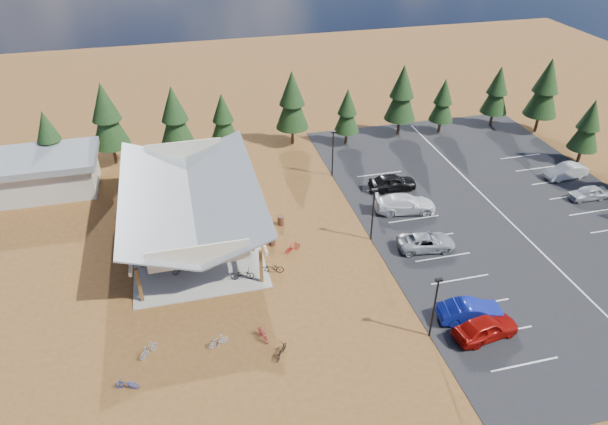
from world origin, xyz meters
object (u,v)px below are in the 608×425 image
at_px(bike_14, 268,221).
at_px(bike_2, 173,208).
at_px(lamp_post_1, 373,211).
at_px(car_9, 566,171).
at_px(bike_4, 242,274).
at_px(car_1, 470,311).
at_px(bike_11, 263,334).
at_px(car_4, 393,182).
at_px(bike_3, 175,189).
at_px(bike_16, 272,268).
at_px(bike_1, 189,245).
at_px(lamp_post_0, 435,304).
at_px(bike_13, 218,341).
at_px(trash_bin_1, 281,221).
at_px(outbuilding, 42,173).
at_px(car_0, 486,328).
at_px(bike_7, 202,197).
at_px(car_2, 426,242).
at_px(lamp_post_2, 333,150).
at_px(bike_10, 127,384).
at_px(bike_0, 182,269).
at_px(bike_pavilion, 190,195).
at_px(car_8, 588,193).
at_px(car_3, 405,204).
at_px(bike_9, 149,350).
at_px(bike_15, 293,247).
at_px(trash_bin_0, 272,240).
at_px(bike_6, 221,212).
at_px(bike_12, 281,351).

bearing_deg(bike_14, bike_2, 149.54).
height_order(lamp_post_1, car_9, lamp_post_1).
bearing_deg(bike_4, car_1, -108.60).
distance_m(bike_11, car_4, 23.80).
relative_size(bike_3, bike_16, 0.90).
relative_size(bike_1, bike_4, 0.83).
distance_m(lamp_post_0, bike_13, 14.97).
height_order(trash_bin_1, bike_11, bike_11).
relative_size(outbuilding, bike_1, 7.11).
height_order(lamp_post_0, bike_14, lamp_post_0).
relative_size(bike_4, car_0, 0.39).
bearing_deg(bike_2, lamp_post_0, -147.57).
height_order(outbuilding, lamp_post_1, lamp_post_1).
distance_m(bike_7, car_2, 21.84).
distance_m(lamp_post_2, bike_7, 14.24).
distance_m(bike_1, car_0, 24.72).
bearing_deg(bike_10, trash_bin_1, 157.35).
bearing_deg(bike_2, car_9, -101.01).
relative_size(bike_0, car_1, 0.35).
bearing_deg(bike_13, car_0, 59.95).
bearing_deg(car_1, outbuilding, 58.43).
relative_size(bike_pavilion, car_1, 4.10).
bearing_deg(car_8, car_1, -55.66).
xyz_separation_m(lamp_post_1, bike_3, (-16.39, 12.03, -2.38)).
relative_size(lamp_post_2, car_3, 0.90).
bearing_deg(car_9, bike_9, -74.27).
xyz_separation_m(bike_11, bike_15, (4.31, 9.36, -0.00)).
distance_m(trash_bin_0, bike_11, 11.11).
distance_m(bike_6, bike_9, 17.27).
height_order(bike_0, bike_14, bike_0).
distance_m(bike_16, car_4, 17.69).
relative_size(outbuilding, bike_16, 5.92).
bearing_deg(trash_bin_1, bike_0, -151.14).
distance_m(outbuilding, bike_16, 27.02).
xyz_separation_m(bike_6, bike_15, (5.32, -6.98, -0.03)).
height_order(bike_2, bike_12, bike_2).
bearing_deg(bike_4, car_8, -73.20).
relative_size(bike_0, car_4, 0.34).
xyz_separation_m(car_2, car_9, (19.58, 7.99, 0.07)).
relative_size(bike_3, car_0, 0.35).
distance_m(bike_0, car_1, 22.44).
bearing_deg(car_0, lamp_post_1, 7.58).
height_order(bike_11, bike_13, bike_11).
height_order(bike_pavilion, bike_14, bike_pavilion).
relative_size(trash_bin_0, bike_2, 0.50).
bearing_deg(car_9, bike_7, -99.64).
height_order(outbuilding, bike_3, outbuilding).
height_order(bike_6, bike_13, bike_6).
distance_m(bike_1, bike_10, 14.69).
xyz_separation_m(car_1, car_8, (19.61, 12.47, -0.12)).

